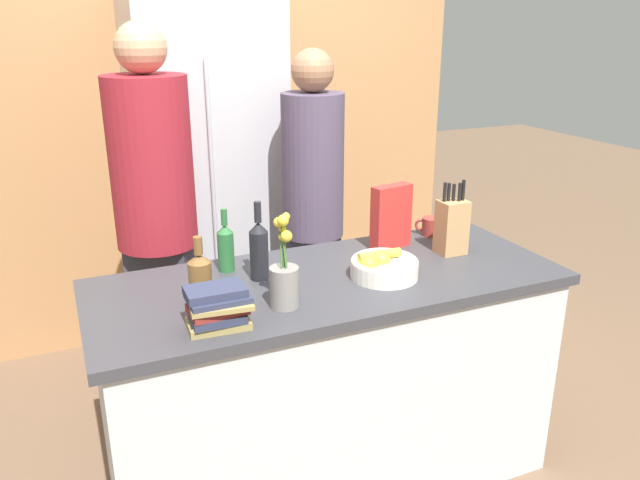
{
  "coord_description": "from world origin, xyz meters",
  "views": [
    {
      "loc": [
        -0.89,
        -1.97,
        1.81
      ],
      "look_at": [
        0.0,
        0.09,
        1.02
      ],
      "focal_mm": 35.0,
      "sensor_mm": 36.0,
      "label": 1
    }
  ],
  "objects": [
    {
      "name": "bottle_vinegar",
      "position": [
        -0.49,
        -0.03,
        0.99
      ],
      "size": [
        0.08,
        0.08,
        0.24
      ],
      "color": "brown",
      "rests_on": "kitchen_island"
    },
    {
      "name": "flower_vase",
      "position": [
        -0.24,
        -0.17,
        1.0
      ],
      "size": [
        0.1,
        0.1,
        0.33
      ],
      "color": "gray",
      "rests_on": "kitchen_island"
    },
    {
      "name": "coffee_mug",
      "position": [
        0.62,
        0.26,
        0.94
      ],
      "size": [
        0.11,
        0.1,
        0.08
      ],
      "color": "#99332D",
      "rests_on": "kitchen_island"
    },
    {
      "name": "bottle_oil",
      "position": [
        -0.24,
        0.09,
        1.01
      ],
      "size": [
        0.07,
        0.07,
        0.3
      ],
      "color": "black",
      "rests_on": "kitchen_island"
    },
    {
      "name": "fruit_bowl",
      "position": [
        0.18,
        -0.08,
        0.94
      ],
      "size": [
        0.25,
        0.25,
        0.11
      ],
      "color": "silver",
      "rests_on": "kitchen_island"
    },
    {
      "name": "back_wall_wood",
      "position": [
        0.0,
        1.61,
        1.3
      ],
      "size": [
        2.98,
        0.12,
        2.6
      ],
      "color": "#AD7A4C",
      "rests_on": "ground_plane"
    },
    {
      "name": "knife_block",
      "position": [
        0.57,
        0.04,
        1.01
      ],
      "size": [
        0.11,
        0.1,
        0.31
      ],
      "color": "tan",
      "rests_on": "kitchen_island"
    },
    {
      "name": "cereal_box",
      "position": [
        0.37,
        0.2,
        1.03
      ],
      "size": [
        0.19,
        0.09,
        0.27
      ],
      "color": "red",
      "rests_on": "kitchen_island"
    },
    {
      "name": "person_at_sink",
      "position": [
        -0.52,
        0.7,
        1.02
      ],
      "size": [
        0.35,
        0.35,
        1.81
      ],
      "rotation": [
        0.0,
        0.0,
        -0.48
      ],
      "color": "#383842",
      "rests_on": "ground_plane"
    },
    {
      "name": "refrigerator",
      "position": [
        -0.14,
        1.25,
        1.0
      ],
      "size": [
        0.73,
        0.63,
        1.99
      ],
      "color": "#B7B7BC",
      "rests_on": "ground_plane"
    },
    {
      "name": "person_in_blue",
      "position": [
        0.23,
        0.7,
        0.97
      ],
      "size": [
        0.3,
        0.3,
        1.69
      ],
      "rotation": [
        0.0,
        0.0,
        0.23
      ],
      "color": "#383842",
      "rests_on": "ground_plane"
    },
    {
      "name": "book_stack",
      "position": [
        -0.49,
        -0.23,
        0.97
      ],
      "size": [
        0.21,
        0.16,
        0.14
      ],
      "color": "#99844C",
      "rests_on": "kitchen_island"
    },
    {
      "name": "kitchen_island",
      "position": [
        0.0,
        0.0,
        0.45
      ],
      "size": [
        1.78,
        0.71,
        0.9
      ],
      "color": "silver",
      "rests_on": "ground_plane"
    },
    {
      "name": "bottle_wine",
      "position": [
        -0.34,
        0.22,
        0.99
      ],
      "size": [
        0.06,
        0.06,
        0.25
      ],
      "color": "#286633",
      "rests_on": "kitchen_island"
    },
    {
      "name": "ground_plane",
      "position": [
        0.0,
        0.0,
        0.0
      ],
      "size": [
        14.0,
        14.0,
        0.0
      ],
      "primitive_type": "plane",
      "color": "brown"
    }
  ]
}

